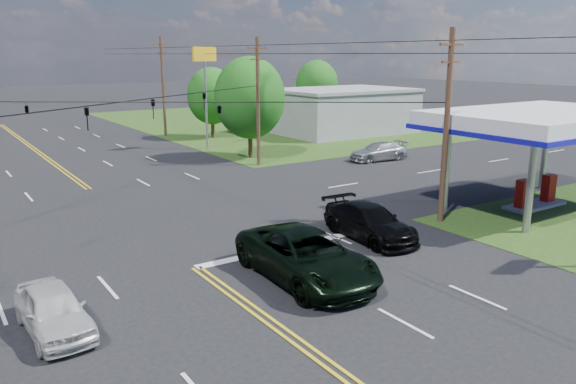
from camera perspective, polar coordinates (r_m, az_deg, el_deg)
ground at (r=29.90m, az=-15.71°, el=-2.74°), size 280.00×280.00×0.00m
grass_ne at (r=74.14m, az=2.62°, el=7.41°), size 46.00×48.00×0.03m
stop_bar at (r=25.09m, az=1.16°, el=-5.40°), size 10.00×0.50×0.02m
retail_ne at (r=61.42m, az=5.50°, el=8.09°), size 14.00×10.00×4.40m
gas_canopy at (r=33.20m, az=24.51°, el=6.45°), size 12.20×8.20×5.35m
pole_se at (r=28.55m, az=15.80°, el=6.58°), size 1.60×0.28×9.50m
pole_ne at (r=42.46m, az=-3.06°, el=9.28°), size 1.60×0.28×9.50m
pole_right_far at (r=59.56m, az=-12.58°, el=10.52°), size 1.60×0.28×10.00m
span_wire_signals at (r=28.83m, az=-16.49°, el=8.76°), size 26.00×18.00×1.13m
power_lines at (r=26.84m, az=-15.55°, el=14.06°), size 26.04×100.00×0.64m
tree_right_a at (r=45.55m, az=-3.92°, el=9.52°), size 5.70×5.70×8.18m
tree_right_b at (r=57.35m, az=-7.75°, el=9.65°), size 4.94×4.94×7.09m
tree_far_r at (r=71.57m, az=2.96°, el=10.82°), size 5.32×5.32×7.63m
pickup_dkgreen at (r=21.13m, az=1.86°, el=-6.50°), size 3.33×6.76×1.85m
suv_black at (r=26.05m, az=8.28°, el=-3.01°), size 2.54×5.50×1.56m
pickup_white at (r=18.80m, az=-22.74°, el=-10.99°), size 1.89×4.27×1.43m
sedan_far at (r=45.46m, az=9.17°, el=4.09°), size 5.12×2.49×1.44m
polesign_ne at (r=50.30m, az=-8.45°, el=12.28°), size 2.43×0.81×8.89m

